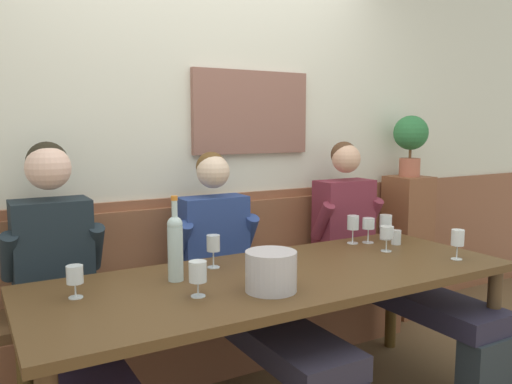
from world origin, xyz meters
name	(u,v)px	position (x,y,z in m)	size (l,w,h in m)	color
room_wall_back	(196,129)	(0.00, 1.09, 1.40)	(6.80, 0.12, 2.80)	silver
wood_wainscot_panel	(201,274)	(0.00, 1.04, 0.50)	(6.80, 0.03, 0.99)	brown
wall_bench	(216,318)	(0.00, 0.83, 0.28)	(2.60, 0.42, 0.94)	brown
dining_table	(280,289)	(0.00, 0.11, 0.66)	(2.30, 0.86, 0.73)	#51371D
person_center_left_seat	(65,297)	(-0.90, 0.48, 0.67)	(0.47, 1.31, 1.34)	#2D3438
person_right_seat	(245,284)	(-0.02, 0.43, 0.60)	(0.50, 1.30, 1.27)	#2B2433
person_center_right_seat	(381,256)	(0.95, 0.44, 0.62)	(0.49, 1.30, 1.32)	#283138
ice_bucket	(271,271)	(-0.17, -0.08, 0.82)	(0.22, 0.22, 0.17)	#B7B3B9
wine_bottle_green_tall	(175,245)	(-0.46, 0.26, 0.90)	(0.07, 0.07, 0.38)	#B2C9C7
wine_glass_by_bottle	(198,274)	(-0.46, 0.01, 0.83)	(0.07, 0.07, 0.15)	silver
wine_glass_near_bucket	(368,225)	(0.79, 0.40, 0.84)	(0.07, 0.07, 0.15)	silver
wine_glass_center_front	(75,275)	(-0.90, 0.24, 0.83)	(0.07, 0.07, 0.13)	silver
wine_glass_left_end	(386,223)	(0.95, 0.41, 0.84)	(0.07, 0.07, 0.15)	silver
wine_glass_center_rear	(213,245)	(-0.23, 0.36, 0.85)	(0.06, 0.06, 0.16)	silver
wine_glass_mid_right	(353,223)	(0.70, 0.43, 0.85)	(0.07, 0.07, 0.17)	silver
wine_glass_right_end	(387,234)	(0.73, 0.19, 0.83)	(0.08, 0.08, 0.14)	silver
wine_glass_mid_left	(458,239)	(0.93, -0.12, 0.84)	(0.06, 0.06, 0.16)	silver
water_tumbler_right	(396,237)	(0.90, 0.28, 0.78)	(0.06, 0.06, 0.08)	silver
corner_pedestal	(406,246)	(1.60, 0.86, 0.52)	(0.28, 0.28, 1.05)	brown
potted_plant	(411,138)	(1.60, 0.86, 1.33)	(0.25, 0.25, 0.45)	#B4624A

